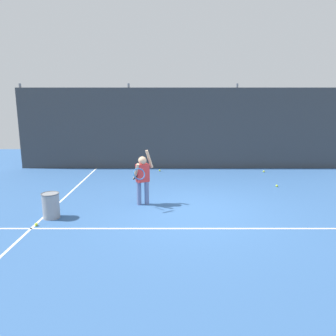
{
  "coord_description": "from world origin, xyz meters",
  "views": [
    {
      "loc": [
        -0.54,
        -7.03,
        2.48
      ],
      "look_at": [
        -0.58,
        0.85,
        0.85
      ],
      "focal_mm": 34.03,
      "sensor_mm": 36.0,
      "label": 1
    }
  ],
  "objects": [
    {
      "name": "ground_plane",
      "position": [
        0.0,
        0.0,
        0.0
      ],
      "size": [
        20.0,
        20.0,
        0.0
      ],
      "primitive_type": "plane",
      "color": "#335B93"
    },
    {
      "name": "court_line_baseline",
      "position": [
        0.0,
        -1.04,
        0.0
      ],
      "size": [
        9.0,
        0.05,
        0.0
      ],
      "primitive_type": "cube",
      "color": "white",
      "rests_on": "ground"
    },
    {
      "name": "court_line_sideline",
      "position": [
        -3.29,
        1.0,
        0.0
      ],
      "size": [
        0.05,
        9.0,
        0.0
      ],
      "primitive_type": "cube",
      "color": "white",
      "rests_on": "ground"
    },
    {
      "name": "back_fence_windscreen",
      "position": [
        0.0,
        4.96,
        1.5
      ],
      "size": [
        12.27,
        0.08,
        3.01
      ],
      "primitive_type": "cube",
      "color": "#383D42",
      "rests_on": "ground"
    },
    {
      "name": "fence_post_0",
      "position": [
        -5.99,
        5.02,
        1.58
      ],
      "size": [
        0.09,
        0.09,
        3.16
      ],
      "primitive_type": "cylinder",
      "color": "slate",
      "rests_on": "ground"
    },
    {
      "name": "fence_post_1",
      "position": [
        -2.0,
        5.02,
        1.58
      ],
      "size": [
        0.09,
        0.09,
        3.16
      ],
      "primitive_type": "cylinder",
      "color": "slate",
      "rests_on": "ground"
    },
    {
      "name": "fence_post_2",
      "position": [
        2.0,
        5.02,
        1.58
      ],
      "size": [
        0.09,
        0.09,
        3.16
      ],
      "primitive_type": "cylinder",
      "color": "slate",
      "rests_on": "ground"
    },
    {
      "name": "tennis_player",
      "position": [
        -1.16,
        0.49,
        0.73
      ],
      "size": [
        0.51,
        0.81,
        1.35
      ],
      "rotation": [
        0.0,
        0.0,
        0.51
      ],
      "color": "slate",
      "rests_on": "ground"
    },
    {
      "name": "ball_hopper",
      "position": [
        -3.09,
        -0.43,
        0.29
      ],
      "size": [
        0.38,
        0.38,
        0.56
      ],
      "color": "gray",
      "rests_on": "ground"
    },
    {
      "name": "tennis_ball_0",
      "position": [
        -3.24,
        -0.9,
        0.03
      ],
      "size": [
        0.07,
        0.07,
        0.07
      ],
      "primitive_type": "sphere",
      "color": "#CCE033",
      "rests_on": "ground"
    },
    {
      "name": "tennis_ball_1",
      "position": [
        2.92,
        4.2,
        0.03
      ],
      "size": [
        0.07,
        0.07,
        0.07
      ],
      "primitive_type": "sphere",
      "color": "#CCE033",
      "rests_on": "ground"
    },
    {
      "name": "tennis_ball_2",
      "position": [
        2.71,
        2.18,
        0.03
      ],
      "size": [
        0.07,
        0.07,
        0.07
      ],
      "primitive_type": "sphere",
      "color": "#CCE033",
      "rests_on": "ground"
    },
    {
      "name": "tennis_ball_3",
      "position": [
        -0.85,
        4.37,
        0.03
      ],
      "size": [
        0.07,
        0.07,
        0.07
      ],
      "primitive_type": "sphere",
      "color": "#CCE033",
      "rests_on": "ground"
    }
  ]
}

